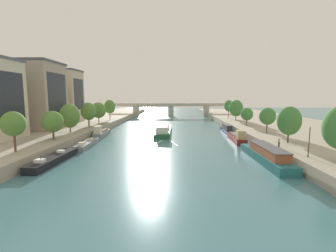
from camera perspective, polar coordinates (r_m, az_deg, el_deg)
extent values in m
plane|color=#42757F|center=(26.60, -2.97, -15.95)|extent=(400.00, 400.00, 0.00)
cube|color=#A89E89|center=(88.94, -24.36, 0.48)|extent=(36.00, 170.00, 1.96)
cube|color=#A89E89|center=(87.23, 25.25, 0.31)|extent=(36.00, 170.00, 1.96)
cube|color=#235633|center=(67.54, -1.14, -1.20)|extent=(4.11, 21.47, 1.08)
cube|color=#235633|center=(78.49, -0.78, 0.07)|extent=(3.83, 1.24, 0.91)
cube|color=#235633|center=(67.46, -1.14, -0.72)|extent=(4.19, 21.47, 0.06)
cube|color=white|center=(60.12, -1.46, -0.84)|extent=(3.04, 4.30, 1.74)
cube|color=black|center=(62.21, -1.36, -0.32)|extent=(2.42, 0.04, 0.49)
cube|color=brown|center=(69.55, -1.06, -0.30)|extent=(3.18, 11.17, 0.36)
cylinder|color=#232328|center=(60.98, -0.85, -1.02)|extent=(0.07, 0.07, 1.10)
cube|color=silver|center=(52.75, 1.39, -4.18)|extent=(2.02, 5.86, 0.03)
cube|color=silver|center=(52.88, -2.52, -4.16)|extent=(1.98, 5.87, 0.03)
cube|color=black|center=(41.20, -26.44, -7.50)|extent=(2.51, 11.91, 1.04)
cube|color=black|center=(46.57, -22.66, -5.52)|extent=(2.15, 1.27, 0.89)
cube|color=black|center=(41.07, -26.49, -6.76)|extent=(2.55, 11.91, 0.06)
cube|color=white|center=(43.24, -24.81, -5.67)|extent=(1.14, 0.93, 0.40)
cube|color=white|center=(38.24, -28.96, -7.49)|extent=(1.25, 1.13, 0.48)
cylinder|color=#232328|center=(37.80, -28.74, -7.15)|extent=(0.07, 0.07, 1.10)
cube|color=gray|center=(52.10, -19.26, -4.25)|extent=(2.30, 10.37, 0.90)
cube|color=gray|center=(57.21, -17.43, -3.08)|extent=(1.98, 1.25, 0.81)
cube|color=gray|center=(52.01, -19.28, -3.72)|extent=(2.34, 10.37, 0.06)
cube|color=beige|center=(54.08, -18.49, -3.04)|extent=(1.05, 0.92, 0.40)
cube|color=beige|center=(49.30, -20.41, -4.04)|extent=(1.15, 1.13, 0.48)
cylinder|color=#232328|center=(48.95, -20.17, -3.74)|extent=(0.07, 0.07, 1.10)
cube|color=gray|center=(63.93, -15.93, -1.88)|extent=(2.39, 9.81, 1.26)
cube|color=gray|center=(68.89, -14.77, -1.09)|extent=(2.00, 1.33, 1.00)
cube|color=gray|center=(63.83, -15.95, -1.30)|extent=(2.43, 9.82, 0.06)
cube|color=beige|center=(60.54, -16.82, -0.86)|extent=(1.61, 2.00, 1.86)
cube|color=black|center=(61.44, -16.57, -0.48)|extent=(1.24, 0.07, 0.52)
cube|color=brown|center=(64.73, -15.73, -0.99)|extent=(1.78, 5.12, 0.36)
cylinder|color=#232328|center=(60.88, -16.43, -1.17)|extent=(0.07, 0.07, 1.10)
cube|color=#23666B|center=(41.09, 22.85, -7.18)|extent=(3.26, 15.99, 1.28)
cube|color=#23666B|center=(48.64, 19.14, -4.67)|extent=(2.81, 1.32, 1.01)
cube|color=#23666B|center=(40.93, 22.89, -6.27)|extent=(3.32, 15.99, 0.06)
cube|color=#9E5133|center=(40.07, 23.37, -5.58)|extent=(2.61, 10.25, 1.31)
cube|color=#4C4C51|center=(39.93, 23.42, -4.60)|extent=(2.79, 10.56, 0.08)
cylinder|color=#232328|center=(36.75, 26.42, -7.04)|extent=(0.07, 0.07, 1.10)
cube|color=maroon|center=(57.19, 16.42, -2.97)|extent=(2.61, 11.42, 1.22)
cube|color=maroon|center=(62.98, 15.22, -1.90)|extent=(2.14, 1.33, 0.98)
cube|color=maroon|center=(57.09, 16.44, -2.34)|extent=(2.65, 11.43, 0.06)
cube|color=tan|center=(53.23, 17.38, -2.03)|extent=(1.74, 2.33, 1.83)
cube|color=black|center=(54.29, 17.11, -1.55)|extent=(1.32, 0.08, 0.51)
cube|color=brown|center=(58.15, 16.20, -1.95)|extent=(1.93, 5.96, 0.36)
cylinder|color=#232328|center=(53.80, 17.60, -2.33)|extent=(0.07, 0.07, 1.10)
cube|color=#1E284C|center=(70.48, 14.19, -1.10)|extent=(2.20, 10.83, 0.99)
cube|color=#1E284C|center=(76.05, 13.34, -0.40)|extent=(1.92, 1.25, 0.86)
cube|color=#1E284C|center=(70.41, 14.21, -0.68)|extent=(2.24, 10.83, 0.06)
cube|color=#38383D|center=(69.79, 14.31, -0.17)|extent=(1.77, 6.94, 1.34)
cube|color=#4C4C51|center=(69.71, 14.33, 0.40)|extent=(1.89, 7.15, 0.08)
cylinder|color=#232328|center=(67.25, 15.02, -0.57)|extent=(0.07, 0.07, 1.10)
cylinder|color=brown|center=(42.97, -33.48, -3.14)|extent=(0.33, 0.33, 3.33)
ellipsoid|color=#568438|center=(42.62, -33.73, 0.45)|extent=(3.53, 3.53, 3.80)
cylinder|color=brown|center=(51.31, -26.32, -1.68)|extent=(0.37, 0.37, 2.43)
ellipsoid|color=#568438|center=(51.02, -26.47, 0.95)|extent=(3.99, 3.99, 4.21)
cylinder|color=brown|center=(59.95, -22.88, -0.32)|extent=(0.27, 0.27, 2.40)
ellipsoid|color=#568438|center=(59.68, -23.01, 2.31)|extent=(4.59, 4.59, 5.70)
cylinder|color=brown|center=(68.46, -18.84, 1.02)|extent=(0.36, 0.36, 3.08)
ellipsoid|color=#568438|center=(68.22, -18.94, 3.43)|extent=(4.16, 4.16, 4.92)
cylinder|color=brown|center=(77.50, -16.63, 1.68)|extent=(0.27, 0.27, 2.79)
ellipsoid|color=#568438|center=(77.29, -16.70, 3.73)|extent=(4.65, 4.65, 5.03)
cylinder|color=brown|center=(88.50, -14.06, 2.62)|extent=(0.27, 0.27, 3.37)
ellipsoid|color=#568438|center=(88.31, -14.12, 4.61)|extent=(3.93, 3.93, 5.09)
cylinder|color=brown|center=(48.41, 27.41, -2.13)|extent=(0.28, 0.28, 2.62)
ellipsoid|color=#427F3D|center=(48.07, 27.60, 1.13)|extent=(4.20, 4.20, 5.30)
cylinder|color=brown|center=(59.92, 23.12, -0.16)|extent=(0.28, 0.28, 2.78)
ellipsoid|color=#427F3D|center=(59.67, 23.24, 2.23)|extent=(3.77, 3.77, 4.06)
cylinder|color=brown|center=(71.50, 18.74, 1.01)|extent=(0.28, 0.28, 2.42)
ellipsoid|color=#427F3D|center=(71.31, 18.81, 2.78)|extent=(3.52, 3.52, 3.66)
cylinder|color=brown|center=(85.94, 16.31, 2.22)|extent=(0.24, 0.24, 2.80)
ellipsoid|color=#427F3D|center=(85.74, 16.38, 4.21)|extent=(4.75, 4.75, 5.82)
cylinder|color=brown|center=(97.35, 14.63, 3.05)|extent=(0.24, 0.24, 3.54)
ellipsoid|color=#427F3D|center=(97.19, 14.69, 4.83)|extent=(3.55, 3.55, 4.54)
cylinder|color=black|center=(38.38, 31.33, -3.48)|extent=(0.11, 0.11, 4.15)
sphere|color=#EAE5C6|center=(38.07, 31.55, -0.21)|extent=(0.28, 0.28, 0.28)
cylinder|color=black|center=(38.76, 31.14, -6.35)|extent=(0.22, 0.22, 0.20)
cube|color=#232833|center=(54.30, -34.80, 6.06)|extent=(0.04, 10.02, 9.38)
cube|color=#A89989|center=(71.84, -30.97, 6.25)|extent=(15.42, 11.83, 17.08)
cube|color=#4C515B|center=(72.38, -31.44, 13.21)|extent=(15.88, 12.18, 0.50)
cube|color=#232833|center=(68.02, -25.48, 7.30)|extent=(0.04, 9.46, 10.25)
cube|color=beige|center=(86.49, -24.96, 6.52)|extent=(12.82, 9.45, 16.83)
cube|color=#4C515B|center=(86.91, -25.28, 12.23)|extent=(13.21, 9.73, 0.50)
cube|color=#232833|center=(83.83, -21.03, 7.29)|extent=(0.04, 7.56, 10.10)
cube|color=#ADA899|center=(125.78, 0.73, 5.05)|extent=(61.93, 4.40, 0.60)
cube|color=#ADA899|center=(123.75, 0.72, 5.36)|extent=(61.93, 0.30, 0.90)
cube|color=#ADA899|center=(127.75, 0.75, 5.42)|extent=(61.93, 0.30, 0.90)
cube|color=#ADA899|center=(127.65, -7.83, 3.68)|extent=(2.80, 3.60, 5.32)
cube|color=#ADA899|center=(125.93, 0.73, 3.70)|extent=(2.80, 3.60, 5.32)
cube|color=#ADA899|center=(127.04, 9.33, 3.64)|extent=(2.80, 3.60, 5.32)
cylinder|color=#2D2D38|center=(43.99, 25.49, -4.07)|extent=(0.13, 0.13, 0.84)
cylinder|color=#2D2D38|center=(43.85, 25.66, -4.11)|extent=(0.13, 0.13, 0.84)
cube|color=white|center=(43.80, 25.62, -3.19)|extent=(0.29, 0.38, 0.56)
sphere|color=beige|center=(43.73, 25.65, -2.67)|extent=(0.21, 0.21, 0.21)
cylinder|color=white|center=(43.96, 25.44, -3.14)|extent=(0.09, 0.09, 0.54)
cylinder|color=white|center=(43.64, 25.81, -3.24)|extent=(0.09, 0.09, 0.54)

